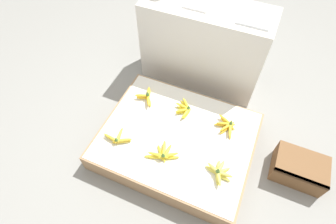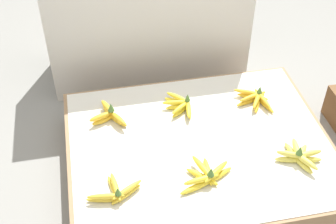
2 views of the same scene
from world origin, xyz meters
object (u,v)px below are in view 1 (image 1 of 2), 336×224
object	(u,v)px
banana_bunch_front_midright	(219,172)
banana_bunch_middle_left	(147,97)
banana_bunch_middle_midright	(227,126)
foam_tray_white	(197,4)
wooden_crate	(299,169)
banana_bunch_front_midleft	(163,154)
banana_bunch_front_left	(117,138)
banana_bunch_middle_midleft	(185,109)

from	to	relation	value
banana_bunch_front_midright	banana_bunch_middle_left	size ratio (longest dim) A/B	1.01
banana_bunch_middle_midright	foam_tray_white	world-z (taller)	foam_tray_white
wooden_crate	banana_bunch_front_midleft	xyz separation A→B (m)	(-1.00, -0.37, 0.12)
banana_bunch_front_left	banana_bunch_front_midleft	world-z (taller)	banana_bunch_front_midleft
banana_bunch_front_left	banana_bunch_middle_midright	world-z (taller)	banana_bunch_middle_midright
banana_bunch_front_midleft	banana_bunch_front_midright	xyz separation A→B (m)	(0.43, 0.03, 0.00)
banana_bunch_front_midleft	banana_bunch_middle_midleft	size ratio (longest dim) A/B	1.19
wooden_crate	banana_bunch_front_left	world-z (taller)	banana_bunch_front_left
banana_bunch_front_midright	banana_bunch_front_left	bearing A→B (deg)	-177.06
banana_bunch_front_left	banana_bunch_middle_midright	xyz separation A→B (m)	(0.77, 0.46, -0.00)
banana_bunch_middle_midleft	banana_bunch_front_midright	bearing A→B (deg)	-45.20
foam_tray_white	banana_bunch_middle_left	bearing A→B (deg)	-108.12
banana_bunch_middle_midleft	banana_bunch_middle_midright	bearing A→B (deg)	-3.22
banana_bunch_front_left	banana_bunch_middle_midleft	size ratio (longest dim) A/B	1.12
banana_bunch_middle_midright	foam_tray_white	xyz separation A→B (m)	(-0.54, 0.63, 0.60)
banana_bunch_middle_midleft	banana_bunch_middle_midright	size ratio (longest dim) A/B	1.10
wooden_crate	banana_bunch_middle_midleft	xyz separation A→B (m)	(-1.01, 0.10, 0.12)
wooden_crate	banana_bunch_middle_midleft	distance (m)	1.02
banana_bunch_front_midleft	banana_bunch_middle_left	world-z (taller)	banana_bunch_middle_left
banana_bunch_middle_midleft	foam_tray_white	world-z (taller)	foam_tray_white
banana_bunch_front_midright	banana_bunch_middle_left	distance (m)	0.91
banana_bunch_front_midright	banana_bunch_middle_left	bearing A→B (deg)	151.51
banana_bunch_front_midleft	banana_bunch_middle_midleft	distance (m)	0.47
banana_bunch_front_midright	wooden_crate	bearing A→B (deg)	30.67
banana_bunch_front_midleft	banana_bunch_middle_midleft	xyz separation A→B (m)	(-0.01, 0.47, -0.00)
banana_bunch_front_midleft	banana_bunch_middle_midright	xyz separation A→B (m)	(0.38, 0.45, -0.00)
banana_bunch_front_midleft	banana_bunch_middle_midright	distance (m)	0.59
banana_bunch_middle_midleft	foam_tray_white	distance (m)	0.87
banana_bunch_front_left	foam_tray_white	bearing A→B (deg)	78.31
wooden_crate	banana_bunch_front_left	size ratio (longest dim) A/B	1.59
banana_bunch_front_left	banana_bunch_front_midleft	size ratio (longest dim) A/B	0.94
wooden_crate	banana_bunch_middle_midleft	size ratio (longest dim) A/B	1.78
banana_bunch_front_left	banana_bunch_middle_left	distance (m)	0.48
wooden_crate	banana_bunch_front_midleft	bearing A→B (deg)	-159.95
banana_bunch_middle_left	banana_bunch_middle_midright	world-z (taller)	banana_bunch_middle_left
banana_bunch_front_left	banana_bunch_middle_midleft	xyz separation A→B (m)	(0.38, 0.49, 0.00)
wooden_crate	banana_bunch_middle_left	world-z (taller)	banana_bunch_middle_left
banana_bunch_middle_midleft	banana_bunch_middle_midright	xyz separation A→B (m)	(0.39, -0.02, -0.00)
banana_bunch_middle_midright	banana_bunch_front_midleft	bearing A→B (deg)	-130.12
banana_bunch_front_midleft	foam_tray_white	xyz separation A→B (m)	(-0.16, 1.08, 0.60)
wooden_crate	banana_bunch_front_midright	size ratio (longest dim) A/B	1.83
banana_bunch_front_midright	foam_tray_white	size ratio (longest dim) A/B	1.02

